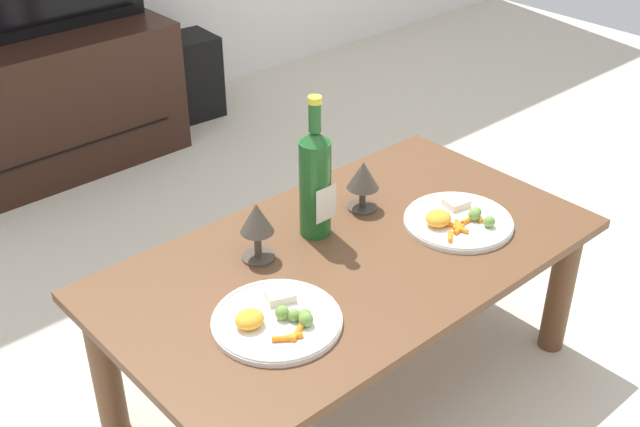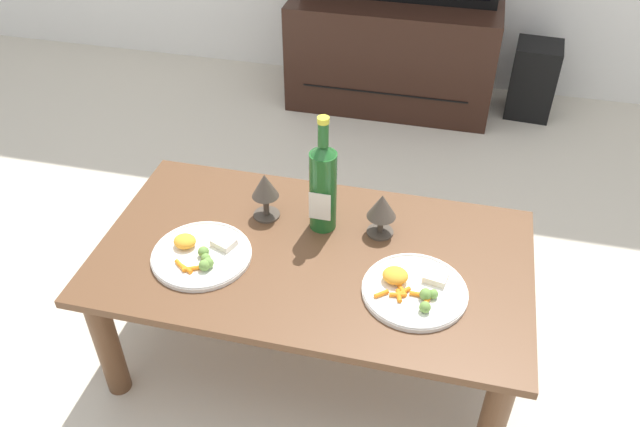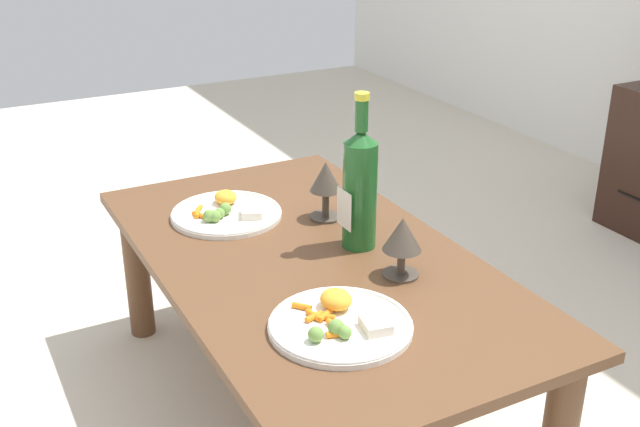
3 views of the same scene
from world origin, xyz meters
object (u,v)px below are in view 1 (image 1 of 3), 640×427
at_px(dinner_plate_left, 277,319).
at_px(goblet_right, 363,178).
at_px(dining_table, 349,277).
at_px(dinner_plate_right, 458,220).
at_px(tv_stand, 45,104).
at_px(wine_bottle, 314,180).
at_px(floor_speaker, 192,76).
at_px(goblet_left, 257,222).

bearing_deg(dinner_plate_left, goblet_right, 25.14).
xyz_separation_m(dining_table, dinner_plate_right, (0.30, -0.09, 0.08)).
height_order(dinner_plate_left, dinner_plate_right, dinner_plate_right).
height_order(tv_stand, goblet_right, goblet_right).
relative_size(dining_table, tv_stand, 1.21).
xyz_separation_m(dining_table, dinner_plate_left, (-0.30, -0.09, 0.08)).
xyz_separation_m(dining_table, wine_bottle, (-0.00, 0.13, 0.22)).
bearing_deg(dining_table, floor_speaker, 68.50).
xyz_separation_m(wine_bottle, goblet_left, (-0.17, 0.01, -0.05)).
bearing_deg(dining_table, goblet_right, 37.83).
distance_m(tv_stand, floor_speaker, 0.71).
xyz_separation_m(goblet_left, dinner_plate_right, (0.47, -0.22, -0.09)).
bearing_deg(dinner_plate_left, goblet_left, 60.86).
relative_size(floor_speaker, dinner_plate_right, 1.31).
distance_m(dinner_plate_left, dinner_plate_right, 0.59).
bearing_deg(goblet_right, tv_stand, 96.70).
relative_size(dining_table, dinner_plate_right, 4.36).
xyz_separation_m(goblet_right, dinner_plate_left, (-0.47, -0.22, -0.08)).
bearing_deg(wine_bottle, dinner_plate_left, -144.14).
distance_m(wine_bottle, dinner_plate_right, 0.39).
distance_m(goblet_right, dinner_plate_left, 0.52).
distance_m(goblet_right, dinner_plate_right, 0.27).
xyz_separation_m(tv_stand, wine_bottle, (0.01, -1.57, 0.31)).
bearing_deg(floor_speaker, dining_table, -107.52).
relative_size(tv_stand, dinner_plate_left, 3.58).
distance_m(goblet_left, dinner_plate_left, 0.27).
bearing_deg(dinner_plate_right, wine_bottle, 144.50).
bearing_deg(goblet_right, goblet_left, 180.00).
bearing_deg(dining_table, dinner_plate_left, -163.62).
bearing_deg(floor_speaker, tv_stand, -172.27).
relative_size(goblet_left, dinner_plate_right, 0.54).
bearing_deg(wine_bottle, dining_table, -88.69).
distance_m(dining_table, tv_stand, 1.70).
bearing_deg(wine_bottle, goblet_left, 177.94).
bearing_deg(floor_speaker, goblet_right, -103.78).
xyz_separation_m(floor_speaker, goblet_left, (-0.86, -1.61, 0.34)).
distance_m(floor_speaker, wine_bottle, 1.80).
distance_m(dining_table, wine_bottle, 0.26).
bearing_deg(goblet_left, dinner_plate_right, -24.93).
height_order(wine_bottle, dinner_plate_right, wine_bottle).
bearing_deg(goblet_left, wine_bottle, -2.06).
distance_m(wine_bottle, goblet_right, 0.18).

